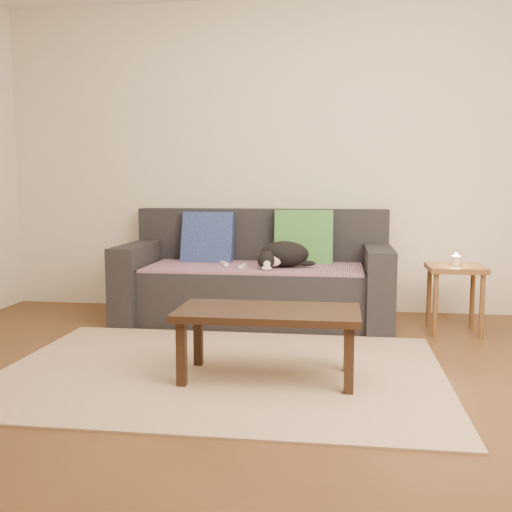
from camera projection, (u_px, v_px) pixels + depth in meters
The scene contains 13 objects.
ground at pixel (216, 381), 3.26m from camera, with size 4.50×4.50×0.00m, color brown.
back_wall at pixel (263, 158), 5.08m from camera, with size 4.50×0.04×2.60m, color beige.
sofa at pixel (256, 281), 4.77m from camera, with size 2.10×0.94×0.87m.
throw_blanket at pixel (255, 267), 4.67m from camera, with size 1.66×0.74×0.02m, color #462A4F.
cushion_navy at pixel (208, 238), 4.96m from camera, with size 0.42×0.11×0.42m, color #131652.
cushion_green at pixel (304, 239), 4.85m from camera, with size 0.47×0.12×0.47m, color #0E5A4B.
cat at pixel (283, 255), 4.58m from camera, with size 0.47×0.44×0.20m.
wii_remote_a at pixel (224, 264), 4.67m from camera, with size 0.15×0.04×0.03m, color white.
wii_remote_b at pixel (243, 266), 4.53m from camera, with size 0.15×0.04×0.03m, color white.
side_table at pixel (455, 277), 4.31m from camera, with size 0.39×0.39×0.49m.
candle at pixel (456, 260), 4.29m from camera, with size 0.06×0.06×0.09m.
rug at pixel (221, 371), 3.41m from camera, with size 2.50×1.80×0.01m, color tan.
coffee_table at pixel (268, 318), 3.24m from camera, with size 0.99×0.49×0.39m.
Camera 1 is at (0.66, -3.10, 1.05)m, focal length 42.00 mm.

